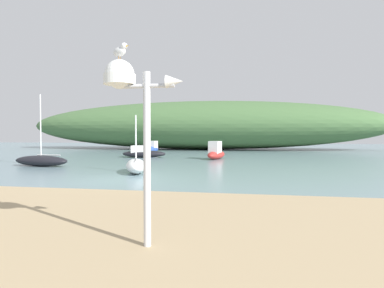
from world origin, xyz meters
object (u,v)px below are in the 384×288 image
at_px(seagull_on_radar, 120,51).
at_px(sailboat_mid_channel, 136,166).
at_px(motorboat_far_left, 152,148).
at_px(motorboat_outer_mooring, 216,153).
at_px(sailboat_by_sandbar, 41,161).
at_px(mast_structure, 128,92).
at_px(motorboat_inner_mooring, 143,153).

height_order(seagull_on_radar, sailboat_mid_channel, seagull_on_radar).
height_order(motorboat_far_left, motorboat_outer_mooring, motorboat_outer_mooring).
bearing_deg(motorboat_far_left, sailboat_by_sandbar, -99.12).
xyz_separation_m(seagull_on_radar, sailboat_by_sandbar, (-10.98, 13.31, -3.05)).
relative_size(mast_structure, motorboat_inner_mooring, 0.77).
relative_size(seagull_on_radar, motorboat_far_left, 0.12).
height_order(motorboat_inner_mooring, motorboat_outer_mooring, motorboat_outer_mooring).
relative_size(mast_structure, sailboat_mid_channel, 0.94).
relative_size(sailboat_mid_channel, sailboat_by_sandbar, 0.71).
xyz_separation_m(sailboat_by_sandbar, motorboat_outer_mooring, (10.55, 7.72, 0.17)).
bearing_deg(sailboat_by_sandbar, motorboat_outer_mooring, 36.21).
bearing_deg(motorboat_outer_mooring, motorboat_far_left, 134.68).
bearing_deg(seagull_on_radar, motorboat_inner_mooring, 107.81).
height_order(sailboat_mid_channel, sailboat_by_sandbar, sailboat_by_sandbar).
bearing_deg(motorboat_inner_mooring, mast_structure, -71.87).
bearing_deg(sailboat_by_sandbar, sailboat_mid_channel, -18.11).
distance_m(mast_structure, sailboat_mid_channel, 11.82).
height_order(seagull_on_radar, motorboat_far_left, seagull_on_radar).
bearing_deg(motorboat_inner_mooring, motorboat_far_left, 101.15).
distance_m(motorboat_inner_mooring, motorboat_outer_mooring, 6.60).
height_order(motorboat_far_left, sailboat_by_sandbar, sailboat_by_sandbar).
relative_size(motorboat_inner_mooring, sailboat_mid_channel, 1.22).
bearing_deg(motorboat_inner_mooring, motorboat_outer_mooring, -6.55).
height_order(mast_structure, seagull_on_radar, seagull_on_radar).
relative_size(seagull_on_radar, motorboat_inner_mooring, 0.09).
height_order(motorboat_inner_mooring, sailboat_by_sandbar, sailboat_by_sandbar).
height_order(motorboat_far_left, motorboat_inner_mooring, motorboat_far_left).
bearing_deg(motorboat_outer_mooring, sailboat_by_sandbar, -143.79).
bearing_deg(motorboat_far_left, motorboat_inner_mooring, -78.85).
bearing_deg(motorboat_far_left, sailboat_mid_channel, -75.43).
bearing_deg(mast_structure, sailboat_by_sandbar, 129.89).
bearing_deg(seagull_on_radar, sailboat_mid_channel, 108.77).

